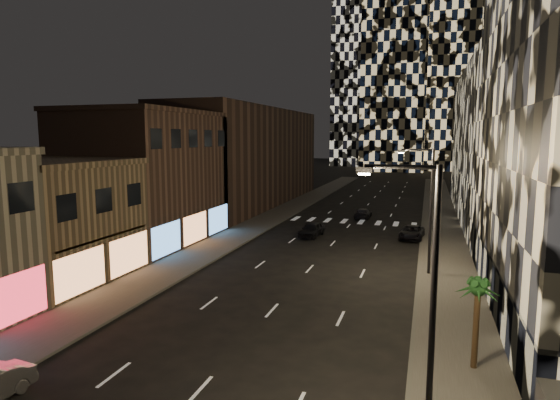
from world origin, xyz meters
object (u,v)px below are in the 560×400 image
Objects in this scene: car_dark_oncoming at (363,213)px; car_dark_rightlane at (412,232)px; streetlight_far at (428,202)px; streetlight_near at (426,288)px; palm_tree at (478,294)px; car_dark_midlane at (312,230)px.

car_dark_oncoming is 12.07m from car_dark_rightlane.
streetlight_far is 1.94× the size of car_dark_rightlane.
streetlight_near is at bearing 100.89° from car_dark_oncoming.
streetlight_far is 2.14× the size of car_dark_oncoming.
car_dark_rightlane is (6.12, -10.41, 0.04)m from car_dark_oncoming.
car_dark_oncoming is at bearing 108.27° from streetlight_far.
car_dark_midlane is at bearing 118.36° from palm_tree.
streetlight_far is at bearing -37.58° from car_dark_midlane.
palm_tree is (2.13, 5.97, -1.95)m from streetlight_near.
car_dark_rightlane is at bearing 96.32° from streetlight_far.
streetlight_far reaches higher than car_dark_rightlane.
car_dark_midlane reaches higher than car_dark_oncoming.
streetlight_far is 13.18m from car_dark_rightlane.
streetlight_near reaches higher than car_dark_oncoming.
car_dark_oncoming is (-7.47, 22.64, -4.74)m from streetlight_far.
car_dark_midlane is 1.02× the size of car_dark_oncoming.
palm_tree is at bearing -81.36° from streetlight_far.
palm_tree is (13.08, -24.23, 2.67)m from car_dark_midlane.
streetlight_near is 20.00m from streetlight_far.
streetlight_near is 43.55m from car_dark_oncoming.
car_dark_rightlane is (-1.35, 12.23, -4.71)m from streetlight_far.
car_dark_rightlane is 1.18× the size of palm_tree.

